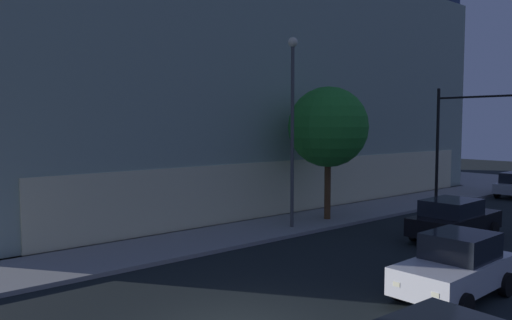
{
  "coord_description": "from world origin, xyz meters",
  "views": [
    {
      "loc": [
        -6.76,
        -8.65,
        4.82
      ],
      "look_at": [
        5.04,
        5.21,
        3.51
      ],
      "focal_mm": 34.87,
      "sensor_mm": 36.0,
      "label": 1
    }
  ],
  "objects_px": {
    "traffic_light_far_corner": "(465,127)",
    "car_black": "(454,219)",
    "car_white": "(456,266)",
    "modern_building": "(181,77)",
    "street_lamp_sidewalk": "(292,110)",
    "sidewalk_tree": "(328,127)"
  },
  "relations": [
    {
      "from": "traffic_light_far_corner",
      "to": "car_black",
      "type": "distance_m",
      "value": 9.63
    },
    {
      "from": "traffic_light_far_corner",
      "to": "car_white",
      "type": "bearing_deg",
      "value": -153.72
    },
    {
      "from": "street_lamp_sidewalk",
      "to": "sidewalk_tree",
      "type": "relative_size",
      "value": 1.31
    },
    {
      "from": "sidewalk_tree",
      "to": "car_white",
      "type": "relative_size",
      "value": 1.58
    },
    {
      "from": "traffic_light_far_corner",
      "to": "street_lamp_sidewalk",
      "type": "relative_size",
      "value": 0.79
    },
    {
      "from": "traffic_light_far_corner",
      "to": "car_white",
      "type": "xyz_separation_m",
      "value": [
        -14.56,
        -7.19,
        -3.78
      ]
    },
    {
      "from": "car_white",
      "to": "car_black",
      "type": "xyz_separation_m",
      "value": [
        6.51,
        3.5,
        0.0
      ]
    },
    {
      "from": "modern_building",
      "to": "street_lamp_sidewalk",
      "type": "bearing_deg",
      "value": -104.41
    },
    {
      "from": "modern_building",
      "to": "car_black",
      "type": "xyz_separation_m",
      "value": [
        -0.38,
        -21.82,
        -7.4
      ]
    },
    {
      "from": "car_white",
      "to": "car_black",
      "type": "distance_m",
      "value": 7.39
    },
    {
      "from": "modern_building",
      "to": "street_lamp_sidewalk",
      "type": "height_order",
      "value": "modern_building"
    },
    {
      "from": "traffic_light_far_corner",
      "to": "sidewalk_tree",
      "type": "relative_size",
      "value": 1.04
    },
    {
      "from": "modern_building",
      "to": "car_white",
      "type": "xyz_separation_m",
      "value": [
        -6.89,
        -25.32,
        -7.41
      ]
    },
    {
      "from": "sidewalk_tree",
      "to": "car_white",
      "type": "xyz_separation_m",
      "value": [
        -5.46,
        -9.53,
        -3.79
      ]
    },
    {
      "from": "traffic_light_far_corner",
      "to": "car_white",
      "type": "height_order",
      "value": "traffic_light_far_corner"
    },
    {
      "from": "traffic_light_far_corner",
      "to": "car_white",
      "type": "relative_size",
      "value": 1.65
    },
    {
      "from": "modern_building",
      "to": "car_white",
      "type": "height_order",
      "value": "modern_building"
    },
    {
      "from": "street_lamp_sidewalk",
      "to": "car_white",
      "type": "distance_m",
      "value": 10.71
    },
    {
      "from": "street_lamp_sidewalk",
      "to": "car_black",
      "type": "relative_size",
      "value": 1.78
    },
    {
      "from": "traffic_light_far_corner",
      "to": "car_white",
      "type": "distance_m",
      "value": 16.67
    },
    {
      "from": "modern_building",
      "to": "car_white",
      "type": "distance_m",
      "value": 27.26
    },
    {
      "from": "sidewalk_tree",
      "to": "traffic_light_far_corner",
      "type": "bearing_deg",
      "value": -14.42
    }
  ]
}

